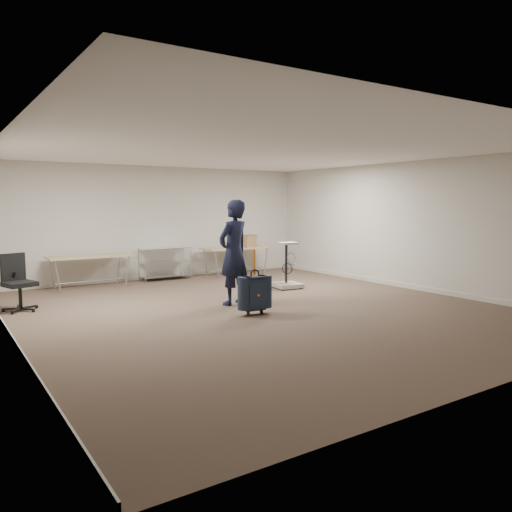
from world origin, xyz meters
TOP-DOWN VIEW (x-y plane):
  - ground at (0.00, 0.00)m, footprint 9.00×9.00m
  - room_shell at (0.00, 1.38)m, footprint 8.00×9.00m
  - folding_table_left at (-1.90, 3.95)m, footprint 1.80×0.75m
  - folding_table_right at (1.90, 3.95)m, footprint 1.80×0.75m
  - wire_shelf at (0.00, 4.20)m, footprint 1.22×0.47m
  - person at (-0.14, 0.63)m, footprint 0.82×0.67m
  - suitcase at (-0.30, -0.33)m, footprint 0.42×0.26m
  - office_chair at (-3.59, 2.22)m, footprint 0.61×0.61m
  - equipment_cart at (1.78, 1.52)m, footprint 0.63×0.63m
  - cardboard_box at (2.22, 3.90)m, footprint 0.51×0.45m

SIDE VIEW (x-z plane):
  - ground at x=0.00m, z-range 0.00..0.00m
  - room_shell at x=0.00m, z-range -4.45..4.55m
  - equipment_cart at x=1.78m, z-range -0.24..0.78m
  - office_chair at x=-3.59m, z-range -0.20..0.81m
  - suitcase at x=-0.30m, z-range -0.18..0.93m
  - wire_shelf at x=0.00m, z-range 0.04..0.84m
  - folding_table_left at x=-1.90m, z-range 0.31..1.04m
  - folding_table_right at x=1.90m, z-range 0.31..1.04m
  - cardboard_box at x=2.22m, z-range 0.73..1.05m
  - person at x=-0.14m, z-range 0.00..1.95m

